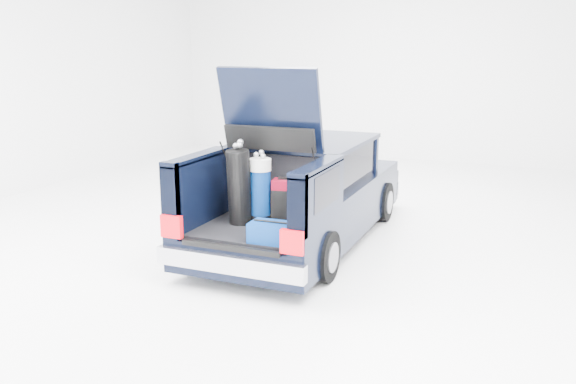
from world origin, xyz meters
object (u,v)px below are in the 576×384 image
at_px(car, 304,193).
at_px(blue_duffel, 271,232).
at_px(black_golf_bag, 239,187).
at_px(blue_golf_bag, 260,190).
at_px(red_suitcase, 287,202).

relative_size(car, blue_duffel, 9.87).
bearing_deg(blue_duffel, black_golf_bag, 140.40).
bearing_deg(black_golf_bag, blue_golf_bag, 34.99).
distance_m(black_golf_bag, blue_golf_bag, 0.27).
height_order(car, blue_duffel, car).
distance_m(black_golf_bag, blue_duffel, 0.89).
relative_size(red_suitcase, black_golf_bag, 0.56).
distance_m(red_suitcase, black_golf_bag, 0.61).
xyz_separation_m(red_suitcase, blue_golf_bag, (-0.31, -0.10, 0.14)).
height_order(red_suitcase, blue_duffel, red_suitcase).
relative_size(car, blue_golf_bag, 5.18).
bearing_deg(car, blue_duffel, -79.24).
distance_m(car, blue_duffel, 2.04).
height_order(red_suitcase, blue_golf_bag, blue_golf_bag).
xyz_separation_m(car, blue_duffel, (0.38, -2.01, 0.04)).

